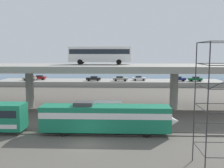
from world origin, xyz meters
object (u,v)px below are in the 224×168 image
transit_bus_on_overpass (100,54)px  parked_car_2 (139,78)px  parked_car_6 (120,78)px  parked_car_1 (94,78)px  train_locomotive (112,117)px  parked_car_0 (39,77)px  scaffolding_tower (223,103)px  service_truck_west (101,110)px  parked_car_3 (178,79)px  parked_car_5 (195,79)px  parked_car_4 (30,78)px

transit_bus_on_overpass → parked_car_2: transit_bus_on_overpass is taller
transit_bus_on_overpass → parked_car_6: (3.72, 30.70, -7.91)m
parked_car_1 → parked_car_2: size_ratio=1.07×
train_locomotive → parked_car_2: 50.83m
train_locomotive → transit_bus_on_overpass: transit_bus_on_overpass is taller
parked_car_0 → parked_car_1: bearing=171.4°
scaffolding_tower → transit_bus_on_overpass: bearing=114.5°
parked_car_0 → transit_bus_on_overpass: bearing=124.2°
transit_bus_on_overpass → parked_car_1: 32.06m
transit_bus_on_overpass → service_truck_west: transit_bus_on_overpass is taller
parked_car_3 → parked_car_6: same height
parked_car_5 → parked_car_3: bearing=-3.5°
parked_car_0 → parked_car_4: 3.29m
service_truck_west → parked_car_6: bearing=-93.4°
parked_car_2 → parked_car_4: (-34.71, -0.72, -0.00)m
train_locomotive → scaffolding_tower: 14.96m
parked_car_0 → parked_car_4: bearing=44.0°
service_truck_west → parked_car_3: (20.60, 42.93, 0.63)m
parked_car_5 → parked_car_6: bearing=-0.6°
transit_bus_on_overpass → parked_car_1: bearing=98.6°
scaffolding_tower → parked_car_3: size_ratio=2.63×
train_locomotive → parked_car_4: train_locomotive is taller
parked_car_4 → parked_car_6: 28.80m
service_truck_west → parked_car_4: service_truck_west is taller
service_truck_west → parked_car_2: size_ratio=1.61×
parked_car_6 → parked_car_5: bearing=-0.6°
parked_car_5 → parked_car_6: 23.06m
transit_bus_on_overpass → service_truck_west: size_ratio=1.76×
parked_car_6 → service_truck_west: bearing=-93.4°
parked_car_0 → parked_car_3: same height
transit_bus_on_overpass → scaffolding_tower: (13.16, -28.82, -4.08)m
service_truck_west → parked_car_3: bearing=-115.6°
scaffolding_tower → parked_car_0: scaffolding_tower is taller
service_truck_west → parked_car_2: 44.86m
parked_car_3 → parked_car_5: 5.05m
parked_car_3 → parked_car_6: bearing=-179.8°
transit_bus_on_overpass → parked_car_6: transit_bus_on_overpass is taller
parked_car_1 → parked_car_6: same height
parked_car_2 → parked_car_4: 34.71m
parked_car_0 → parked_car_5: (49.49, -2.99, -0.00)m
parked_car_1 → parked_car_5: bearing=179.5°
parked_car_1 → parked_car_0: bearing=-8.6°
transit_bus_on_overpass → parked_car_1: transit_bus_on_overpass is taller
scaffolding_tower → parked_car_6: scaffolding_tower is taller
parked_car_1 → train_locomotive: bearing=98.9°
scaffolding_tower → parked_car_2: size_ratio=2.71×
scaffolding_tower → parked_car_6: (-9.44, 59.52, -3.83)m
transit_bus_on_overpass → parked_car_4: bearing=128.8°
train_locomotive → parked_car_6: 49.23m
service_truck_west → parked_car_6: (2.58, 42.86, 0.63)m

